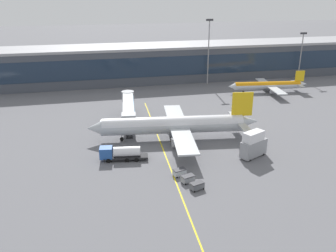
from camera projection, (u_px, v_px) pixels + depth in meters
The scene contains 13 objects.
ground_plane at pixel (167, 155), 84.07m from camera, with size 700.00×700.00×0.00m, color slate.
apron_lead_in_line at pixel (164, 151), 85.81m from camera, with size 0.30×80.00×0.01m, color yellow.
terminal_building at pixel (171, 62), 153.01m from camera, with size 212.45×19.93×14.91m.
main_airliner at pixel (174, 125), 91.60m from camera, with size 44.43×35.26×12.07m.
jet_bridge at pixel (128, 106), 102.89m from camera, with size 6.39×25.31×6.61m.
fuel_tanker at pixel (121, 153), 80.82m from camera, with size 11.05×4.03×3.25m.
catering_lift at pixel (253, 145), 81.96m from camera, with size 7.22×5.16×6.30m.
baggage_cart_0 at pixel (197, 186), 69.17m from camera, with size 2.99×2.27×1.48m.
baggage_cart_1 at pixel (188, 179), 71.76m from camera, with size 2.99×2.27×1.48m.
baggage_cart_2 at pixel (179, 172), 74.34m from camera, with size 2.99×2.27×1.48m.
commuter_jet_near at pixel (268, 85), 134.64m from camera, with size 30.53×24.36×7.97m.
apron_light_mast_0 at pixel (209, 47), 142.11m from camera, with size 2.80×0.50×25.90m.
apron_light_mast_1 at pixel (301, 52), 152.05m from camera, with size 2.80×0.50×19.79m.
Camera 1 is at (-17.06, -74.26, 36.17)m, focal length 38.26 mm.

